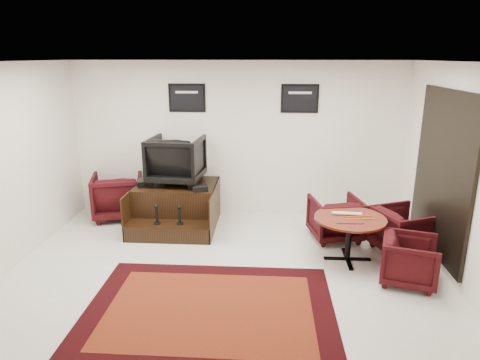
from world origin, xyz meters
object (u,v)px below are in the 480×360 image
at_px(armchair_side, 118,194).
at_px(table_chair_back, 335,216).
at_px(table_chair_corner, 410,258).
at_px(shine_chair, 176,157).
at_px(shine_podium, 176,206).
at_px(meeting_table, 350,223).
at_px(table_chair_window, 403,228).

relative_size(armchair_side, table_chair_back, 1.17).
distance_m(armchair_side, table_chair_corner, 5.04).
xyz_separation_m(table_chair_back, table_chair_corner, (0.76, -1.38, -0.04)).
relative_size(shine_chair, table_chair_back, 1.19).
relative_size(shine_podium, armchair_side, 1.61).
relative_size(shine_chair, meeting_table, 0.90).
distance_m(meeting_table, table_chair_corner, 0.93).
distance_m(shine_podium, meeting_table, 3.03).
relative_size(meeting_table, table_chair_window, 1.31).
height_order(shine_podium, table_chair_window, table_chair_window).
xyz_separation_m(meeting_table, table_chair_corner, (0.68, -0.60, -0.23)).
xyz_separation_m(table_chair_window, table_chair_corner, (-0.19, -0.92, -0.04)).
height_order(shine_podium, table_chair_corner, shine_podium).
xyz_separation_m(meeting_table, table_chair_window, (0.86, 0.32, -0.19)).
relative_size(armchair_side, table_chair_corner, 1.29).
bearing_deg(meeting_table, shine_chair, 154.06).
distance_m(shine_chair, armchair_side, 1.36).
bearing_deg(armchair_side, table_chair_corner, 139.90).
xyz_separation_m(shine_chair, table_chair_corner, (3.44, -1.95, -0.83)).
distance_m(table_chair_back, table_chair_window, 1.05).
xyz_separation_m(armchair_side, table_chair_corner, (4.58, -2.10, -0.10)).
relative_size(shine_chair, table_chair_window, 1.19).
bearing_deg(shine_podium, shine_chair, 90.00).
distance_m(shine_chair, table_chair_back, 2.86).
height_order(shine_podium, meeting_table, shine_podium).
distance_m(shine_podium, armchair_side, 1.19).
distance_m(table_chair_window, table_chair_corner, 0.94).
relative_size(shine_podium, table_chair_back, 1.88).
bearing_deg(meeting_table, table_chair_back, 95.95).
distance_m(armchair_side, table_chair_back, 3.90).
bearing_deg(table_chair_back, meeting_table, 84.37).
bearing_deg(armchair_side, shine_podium, 149.92).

